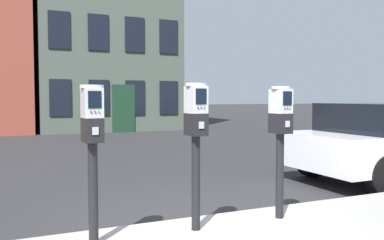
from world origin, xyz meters
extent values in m
plane|color=#28282B|center=(0.00, 0.00, 0.00)|extent=(160.00, 160.00, 0.00)
cylinder|color=black|center=(-1.27, -0.23, 0.63)|extent=(0.09, 0.09, 0.97)
cube|color=black|center=(-1.27, -0.23, 1.22)|extent=(0.18, 0.25, 0.22)
cube|color=#A5A8AD|center=(-1.27, -0.36, 1.22)|extent=(0.06, 0.01, 0.07)
cube|color=#B7BABF|center=(-1.27, -0.23, 1.47)|extent=(0.18, 0.23, 0.27)
cube|color=black|center=(-1.27, -0.35, 1.51)|extent=(0.12, 0.01, 0.15)
cylinder|color=blue|center=(-1.30, -0.35, 1.40)|extent=(0.02, 0.01, 0.02)
cylinder|color=red|center=(-1.27, -0.35, 1.40)|extent=(0.02, 0.01, 0.02)
cylinder|color=green|center=(-1.23, -0.35, 1.40)|extent=(0.02, 0.01, 0.02)
cylinder|color=#B7BABF|center=(-1.27, -0.23, 1.63)|extent=(0.22, 0.22, 0.03)
cylinder|color=black|center=(-0.21, -0.23, 0.64)|extent=(0.09, 0.09, 0.99)
cube|color=black|center=(-0.21, -0.23, 1.25)|extent=(0.18, 0.25, 0.23)
cube|color=#A5A8AD|center=(-0.21, -0.36, 1.25)|extent=(0.06, 0.01, 0.07)
cube|color=#B7BABF|center=(-0.21, -0.23, 1.50)|extent=(0.18, 0.23, 0.28)
cube|color=black|center=(-0.21, -0.35, 1.54)|extent=(0.12, 0.01, 0.16)
cylinder|color=blue|center=(-0.24, -0.35, 1.42)|extent=(0.02, 0.01, 0.02)
cylinder|color=red|center=(-0.21, -0.35, 1.42)|extent=(0.02, 0.01, 0.02)
cylinder|color=green|center=(-0.17, -0.35, 1.42)|extent=(0.02, 0.01, 0.02)
cylinder|color=#B7BABF|center=(-0.21, -0.23, 1.66)|extent=(0.22, 0.22, 0.03)
cylinder|color=black|center=(0.84, -0.23, 0.63)|extent=(0.09, 0.09, 0.98)
cube|color=black|center=(0.84, -0.23, 1.23)|extent=(0.18, 0.25, 0.23)
cube|color=#A5A8AD|center=(0.85, -0.36, 1.23)|extent=(0.06, 0.01, 0.07)
cube|color=#B7BABF|center=(0.84, -0.23, 1.48)|extent=(0.18, 0.23, 0.28)
cube|color=black|center=(0.85, -0.35, 1.52)|extent=(0.12, 0.01, 0.16)
cylinder|color=blue|center=(0.81, -0.35, 1.40)|extent=(0.02, 0.01, 0.02)
cylinder|color=red|center=(0.85, -0.35, 1.40)|extent=(0.02, 0.01, 0.02)
cylinder|color=green|center=(0.88, -0.35, 1.40)|extent=(0.02, 0.01, 0.02)
cylinder|color=#B7BABF|center=(0.84, -0.23, 1.64)|extent=(0.22, 0.22, 0.03)
cylinder|color=black|center=(3.31, 2.13, 0.32)|extent=(0.64, 0.22, 0.64)
cylinder|color=black|center=(3.30, 0.49, 0.32)|extent=(0.64, 0.22, 0.64)
cube|color=#4C564C|center=(2.21, 16.78, 5.55)|extent=(6.37, 6.52, 11.10)
cube|color=black|center=(-0.18, 13.50, 1.53)|extent=(0.88, 0.06, 1.53)
cube|color=black|center=(1.41, 13.50, 1.53)|extent=(0.88, 0.06, 1.53)
cube|color=black|center=(3.01, 13.50, 1.53)|extent=(0.88, 0.06, 1.53)
cube|color=black|center=(4.60, 13.50, 1.53)|extent=(0.88, 0.06, 1.53)
cube|color=black|center=(-0.18, 13.50, 4.30)|extent=(0.88, 0.06, 1.53)
cube|color=black|center=(1.41, 13.50, 4.30)|extent=(0.88, 0.06, 1.53)
cube|color=black|center=(3.01, 13.50, 4.30)|extent=(0.88, 0.06, 1.53)
cube|color=black|center=(4.60, 13.50, 4.30)|extent=(0.88, 0.06, 1.53)
cube|color=#193823|center=(2.47, 13.50, 1.05)|extent=(1.00, 0.07, 2.10)
camera|label=1|loc=(-1.93, -4.04, 1.52)|focal=37.93mm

